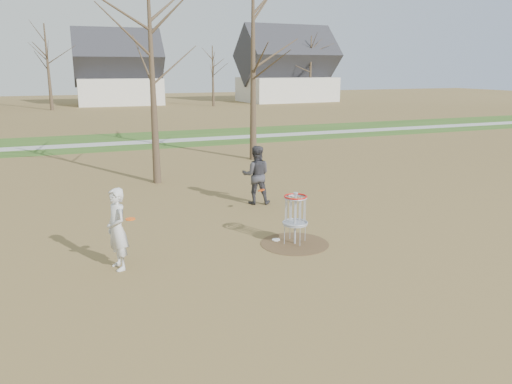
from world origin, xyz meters
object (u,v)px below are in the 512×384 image
at_px(player_standing, 117,229).
at_px(disc_grounded, 276,240).
at_px(disc_golf_basket, 295,210).
at_px(player_throwing, 256,175).

height_order(player_standing, disc_grounded, player_standing).
relative_size(player_standing, disc_golf_basket, 1.40).
height_order(disc_grounded, disc_golf_basket, disc_golf_basket).
bearing_deg(disc_grounded, player_standing, -174.11).
height_order(player_standing, disc_golf_basket, player_standing).
xyz_separation_m(player_throwing, disc_golf_basket, (-0.54, -4.11, -0.08)).
bearing_deg(player_throwing, player_standing, 59.05).
bearing_deg(disc_grounded, player_throwing, 76.47).
relative_size(player_standing, player_throwing, 0.96).
distance_m(player_standing, disc_grounded, 4.25).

